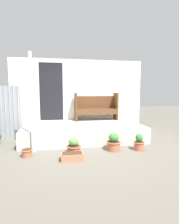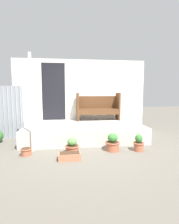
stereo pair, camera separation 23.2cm
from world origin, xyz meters
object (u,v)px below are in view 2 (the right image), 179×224
flower_pot_middle (72,147)px  bench (98,106)px  support_post (31,103)px  flower_pot_left (26,151)px  flower_pot_far_right (139,144)px  planter_box_rect (70,156)px  flower_pot_right (113,143)px

flower_pot_middle → bench: bearing=64.6°
support_post → flower_pot_left: 1.14m
bench → flower_pot_middle: bench is taller
flower_pot_far_right → flower_pot_left: bearing=179.2°
flower_pot_left → planter_box_rect: bearing=-21.9°
support_post → flower_pot_right: bearing=-7.2°
bench → flower_pot_right: size_ratio=3.52×
flower_pot_left → flower_pot_middle: flower_pot_middle is taller
support_post → flower_pot_middle: support_post is taller
flower_pot_right → planter_box_rect: flower_pot_right is taller
flower_pot_right → flower_pot_far_right: (0.63, -0.10, -0.01)m
planter_box_rect → flower_pot_right: bearing=23.1°
bench → planter_box_rect: bench is taller
flower_pot_middle → flower_pot_far_right: 1.63m
flower_pot_middle → planter_box_rect: bearing=-100.1°
planter_box_rect → support_post: bearing=141.9°
flower_pot_far_right → support_post: bearing=172.5°
support_post → flower_pot_right: support_post is taller
support_post → flower_pot_middle: (0.96, -0.32, -1.02)m
support_post → flower_pot_left: support_post is taller
bench → flower_pot_left: bench is taller
support_post → flower_pot_left: size_ratio=9.01×
planter_box_rect → bench: bearing=66.8°
flower_pot_middle → planter_box_rect: size_ratio=0.80×
flower_pot_far_right → planter_box_rect: (-1.70, -0.36, -0.10)m
support_post → planter_box_rect: 1.59m
flower_pot_far_right → planter_box_rect: size_ratio=0.88×
bench → flower_pot_far_right: size_ratio=3.67×
support_post → flower_pot_far_right: (2.59, -0.34, -1.00)m
support_post → flower_pot_far_right: size_ratio=5.70×
support_post → flower_pot_far_right: bearing=-7.5°
support_post → bench: 2.64m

